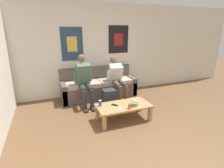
% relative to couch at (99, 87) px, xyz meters
% --- Properties ---
extents(ground_plane, '(18.00, 18.00, 0.00)m').
position_rel_couch_xyz_m(ground_plane, '(-0.10, -2.60, -0.28)').
color(ground_plane, brown).
extents(wall_back, '(10.00, 0.07, 2.55)m').
position_rel_couch_xyz_m(wall_back, '(-0.09, 0.34, 0.99)').
color(wall_back, silver).
rests_on(wall_back, ground_plane).
extents(couch, '(2.07, 0.68, 0.82)m').
position_rel_couch_xyz_m(couch, '(0.00, 0.00, 0.00)').
color(couch, '#564C47').
rests_on(couch, ground_plane).
extents(coffee_table, '(1.13, 0.56, 0.34)m').
position_rel_couch_xyz_m(coffee_table, '(0.09, -1.49, 0.00)').
color(coffee_table, '#B27F4C').
rests_on(coffee_table, ground_plane).
extents(person_seated_adult, '(0.47, 0.88, 1.25)m').
position_rel_couch_xyz_m(person_seated_adult, '(-0.48, -0.34, 0.39)').
color(person_seated_adult, '#2D2D33').
rests_on(person_seated_adult, ground_plane).
extents(person_seated_teen, '(0.47, 0.95, 1.14)m').
position_rel_couch_xyz_m(person_seated_teen, '(0.42, -0.34, 0.34)').
color(person_seated_teen, brown).
rests_on(person_seated_teen, ground_plane).
extents(backpack, '(0.31, 0.29, 0.45)m').
position_rel_couch_xyz_m(backpack, '(0.02, -0.80, -0.07)').
color(backpack, '#282D38').
rests_on(backpack, ground_plane).
extents(ceramic_bowl, '(0.17, 0.17, 0.08)m').
position_rel_couch_xyz_m(ceramic_bowl, '(0.27, -1.59, 0.10)').
color(ceramic_bowl, '#607F47').
rests_on(ceramic_bowl, coffee_table).
extents(pillar_candle, '(0.07, 0.07, 0.11)m').
position_rel_couch_xyz_m(pillar_candle, '(0.13, -1.68, 0.11)').
color(pillar_candle, '#B24C42').
rests_on(pillar_candle, coffee_table).
extents(drink_can_blue, '(0.07, 0.07, 0.12)m').
position_rel_couch_xyz_m(drink_can_blue, '(-0.38, -1.36, 0.12)').
color(drink_can_blue, '#28479E').
rests_on(drink_can_blue, coffee_table).
extents(game_controller_near_left, '(0.06, 0.15, 0.03)m').
position_rel_couch_xyz_m(game_controller_near_left, '(0.41, -1.38, 0.07)').
color(game_controller_near_left, white).
rests_on(game_controller_near_left, coffee_table).
extents(game_controller_near_right, '(0.10, 0.14, 0.03)m').
position_rel_couch_xyz_m(game_controller_near_right, '(-0.06, -1.67, 0.07)').
color(game_controller_near_right, white).
rests_on(game_controller_near_right, coffee_table).
extents(cell_phone, '(0.14, 0.15, 0.01)m').
position_rel_couch_xyz_m(cell_phone, '(-0.10, -1.43, 0.06)').
color(cell_phone, black).
rests_on(cell_phone, coffee_table).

